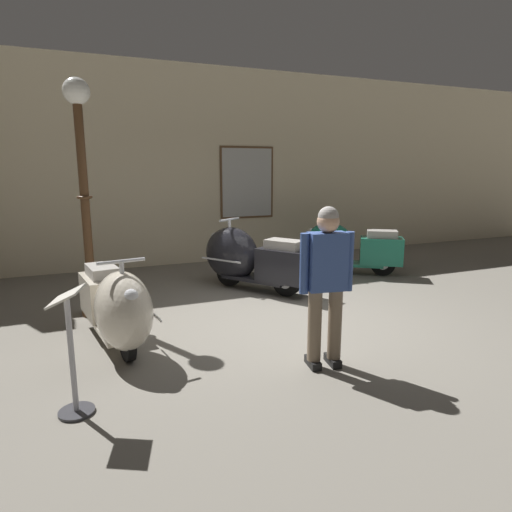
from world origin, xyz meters
name	(u,v)px	position (x,y,z in m)	size (l,w,h in m)	color
ground_plane	(291,320)	(0.00, 0.00, 0.00)	(60.00, 60.00, 0.00)	slate
showroom_back_wall	(197,167)	(-0.14, 3.92, 1.92)	(18.00, 0.63, 3.85)	beige
scooter_0	(117,307)	(-2.11, -0.10, 0.47)	(0.74, 1.75, 1.04)	black
scooter_1	(247,258)	(0.01, 1.58, 0.51)	(1.47, 1.79, 1.12)	black
scooter_2	(344,248)	(2.02, 1.86, 0.49)	(1.72, 1.39, 1.07)	black
lamppost	(83,180)	(-2.32, 1.18, 1.76)	(0.32, 0.32, 2.97)	#472D19
visitor_0	(326,276)	(-0.29, -1.29, 0.91)	(0.52, 0.29, 1.57)	black
info_stanchion	(72,363)	(-2.54, -1.27, 0.42)	(0.30, 0.37, 1.03)	#333338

